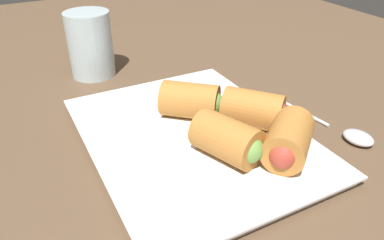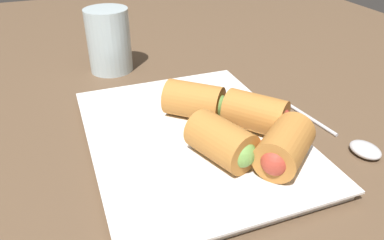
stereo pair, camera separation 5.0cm
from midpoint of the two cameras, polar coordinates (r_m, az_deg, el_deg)
table_surface at (r=49.49cm, az=4.43°, el=-4.55°), size 180.00×140.00×2.00cm
serving_plate at (r=48.47cm, az=2.96°, el=-2.81°), size 33.43×25.66×1.50cm
roll_front_left at (r=42.33cm, az=8.34°, el=-3.56°), size 8.88×7.19×4.86cm
roll_front_right at (r=50.44cm, az=3.63°, el=2.83°), size 8.68×8.92×4.86cm
roll_back_left at (r=48.63cm, az=13.06°, el=0.86°), size 8.96×8.60×4.86cm
roll_back_right at (r=42.89cm, az=17.04°, el=-4.24°), size 8.57×8.97×4.86cm
spoon at (r=52.67cm, az=26.46°, el=-3.56°), size 16.92×3.98×1.42cm
drinking_glass at (r=68.79cm, az=-10.49°, el=11.78°), size 7.66×7.66×11.20cm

